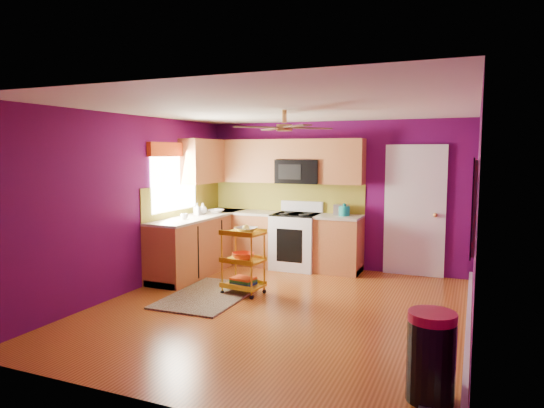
% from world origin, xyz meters
% --- Properties ---
extents(ground, '(5.00, 5.00, 0.00)m').
position_xyz_m(ground, '(0.00, 0.00, 0.00)').
color(ground, brown).
rests_on(ground, ground).
extents(room_envelope, '(4.54, 5.04, 2.52)m').
position_xyz_m(room_envelope, '(0.03, 0.00, 1.63)').
color(room_envelope, '#580A4F').
rests_on(room_envelope, ground).
extents(lower_cabinets, '(2.81, 2.31, 0.94)m').
position_xyz_m(lower_cabinets, '(-1.35, 1.82, 0.43)').
color(lower_cabinets, '#985429').
rests_on(lower_cabinets, ground).
extents(electric_range, '(0.76, 0.66, 1.13)m').
position_xyz_m(electric_range, '(-0.55, 2.17, 0.48)').
color(electric_range, white).
rests_on(electric_range, ground).
extents(upper_cabinetry, '(2.80, 2.30, 1.26)m').
position_xyz_m(upper_cabinetry, '(-1.24, 2.17, 1.80)').
color(upper_cabinetry, '#985429').
rests_on(upper_cabinetry, ground).
extents(left_window, '(0.08, 1.35, 1.08)m').
position_xyz_m(left_window, '(-2.22, 1.05, 1.74)').
color(left_window, white).
rests_on(left_window, ground).
extents(panel_door, '(0.95, 0.11, 2.15)m').
position_xyz_m(panel_door, '(1.35, 2.47, 1.02)').
color(panel_door, white).
rests_on(panel_door, ground).
extents(right_wall_art, '(0.04, 2.74, 1.04)m').
position_xyz_m(right_wall_art, '(2.23, -0.34, 1.44)').
color(right_wall_art, black).
rests_on(right_wall_art, ground).
extents(ceiling_fan, '(1.01, 1.01, 0.26)m').
position_xyz_m(ceiling_fan, '(0.00, 0.20, 2.29)').
color(ceiling_fan, '#BF8C3F').
rests_on(ceiling_fan, ground).
extents(shag_rug, '(1.02, 1.63, 0.02)m').
position_xyz_m(shag_rug, '(-1.10, 0.17, 0.01)').
color(shag_rug, black).
rests_on(shag_rug, ground).
extents(rolling_cart, '(0.59, 0.46, 0.98)m').
position_xyz_m(rolling_cart, '(-0.70, 0.45, 0.50)').
color(rolling_cart, gold).
rests_on(rolling_cart, ground).
extents(trash_can, '(0.39, 0.42, 0.72)m').
position_xyz_m(trash_can, '(1.96, -1.61, 0.36)').
color(trash_can, black).
rests_on(trash_can, ground).
extents(teal_kettle, '(0.18, 0.18, 0.21)m').
position_xyz_m(teal_kettle, '(0.26, 2.23, 1.02)').
color(teal_kettle, '#128A83').
rests_on(teal_kettle, lower_cabinets).
extents(toaster, '(0.22, 0.15, 0.18)m').
position_xyz_m(toaster, '(0.19, 2.30, 1.03)').
color(toaster, beige).
rests_on(toaster, lower_cabinets).
extents(soap_bottle_a, '(0.09, 0.09, 0.20)m').
position_xyz_m(soap_bottle_a, '(-2.00, 1.36, 1.04)').
color(soap_bottle_a, '#EA3F72').
rests_on(soap_bottle_a, lower_cabinets).
extents(soap_bottle_b, '(0.15, 0.15, 0.19)m').
position_xyz_m(soap_bottle_b, '(-1.99, 1.52, 1.03)').
color(soap_bottle_b, white).
rests_on(soap_bottle_b, lower_cabinets).
extents(counter_dish, '(0.25, 0.25, 0.06)m').
position_xyz_m(counter_dish, '(-1.86, 1.74, 0.97)').
color(counter_dish, white).
rests_on(counter_dish, lower_cabinets).
extents(counter_cup, '(0.11, 0.11, 0.09)m').
position_xyz_m(counter_cup, '(-1.93, 0.86, 0.99)').
color(counter_cup, white).
rests_on(counter_cup, lower_cabinets).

